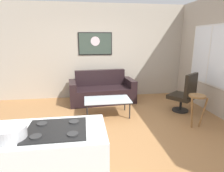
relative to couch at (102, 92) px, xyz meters
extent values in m
cube|color=#A47243|center=(0.01, -1.85, -0.32)|extent=(6.40, 6.40, 0.04)
cube|color=#B4AA98|center=(0.01, 0.57, 1.10)|extent=(6.40, 0.05, 2.80)
cube|color=black|center=(0.00, -0.04, -0.08)|extent=(1.55, 0.93, 0.43)
cube|color=black|center=(-0.02, 0.28, 0.36)|extent=(1.49, 0.29, 0.46)
cube|color=black|center=(-0.82, -0.12, 0.02)|extent=(0.25, 0.82, 0.64)
cube|color=black|center=(0.83, 0.03, 0.02)|extent=(0.25, 0.82, 0.64)
cube|color=silver|center=(0.03, -1.05, 0.10)|extent=(1.07, 0.63, 0.02)
cylinder|color=#232326|center=(-0.45, -1.32, -0.11)|extent=(0.03, 0.03, 0.39)
cylinder|color=#232326|center=(0.51, -1.32, -0.11)|extent=(0.03, 0.03, 0.39)
cylinder|color=#232326|center=(-0.45, -0.79, -0.11)|extent=(0.03, 0.03, 0.39)
cylinder|color=#232326|center=(0.51, -0.79, -0.11)|extent=(0.03, 0.03, 0.39)
cylinder|color=black|center=(1.90, -1.04, -0.28)|extent=(0.40, 0.40, 0.04)
cylinder|color=black|center=(1.90, -1.04, -0.08)|extent=(0.06, 0.06, 0.35)
cube|color=black|center=(1.90, -1.04, 0.08)|extent=(0.78, 0.78, 0.10)
cube|color=black|center=(2.03, -1.20, 0.41)|extent=(0.50, 0.41, 0.56)
cylinder|color=olive|center=(1.76, -1.90, 0.37)|extent=(0.33, 0.33, 0.03)
cylinder|color=olive|center=(1.76, -1.75, 0.02)|extent=(0.04, 0.13, 0.65)
cylinder|color=olive|center=(1.64, -1.97, 0.02)|extent=(0.13, 0.10, 0.65)
cylinder|color=olive|center=(1.89, -1.97, 0.02)|extent=(0.13, 0.10, 0.65)
cube|color=white|center=(-1.07, -3.43, 0.14)|extent=(1.58, 0.68, 0.89)
cube|color=black|center=(-0.79, -3.43, 0.59)|extent=(0.60, 0.52, 0.01)
cylinder|color=#2D2D2D|center=(-0.96, -3.57, 0.61)|extent=(0.11, 0.11, 0.01)
cylinder|color=#2D2D2D|center=(-0.62, -3.57, 0.61)|extent=(0.11, 0.11, 0.01)
cylinder|color=#2D2D2D|center=(-0.96, -3.29, 0.61)|extent=(0.11, 0.11, 0.01)
cylinder|color=#2D2D2D|center=(-0.62, -3.29, 0.61)|extent=(0.11, 0.11, 0.01)
cylinder|color=silver|center=(-1.18, -3.55, 0.59)|extent=(0.16, 0.16, 0.01)
cylinder|color=silver|center=(-1.18, -3.55, 0.65)|extent=(0.28, 0.28, 0.12)
cube|color=black|center=(-0.13, 0.53, 1.34)|extent=(1.01, 0.01, 0.67)
cube|color=#39483D|center=(-0.13, 0.53, 1.34)|extent=(0.96, 0.02, 0.62)
cylinder|color=silver|center=(-0.13, 0.51, 1.42)|extent=(0.27, 0.01, 0.27)
cube|color=silver|center=(2.60, -0.95, 1.10)|extent=(0.02, 1.47, 1.47)
cube|color=white|center=(2.59, -0.95, 1.10)|extent=(0.01, 1.39, 1.39)
cube|color=silver|center=(2.59, -0.95, 1.10)|extent=(0.01, 0.04, 1.39)
camera|label=1|loc=(-0.48, -5.26, 1.50)|focal=30.32mm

